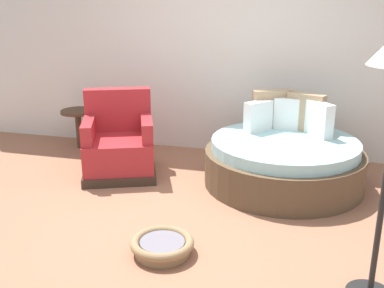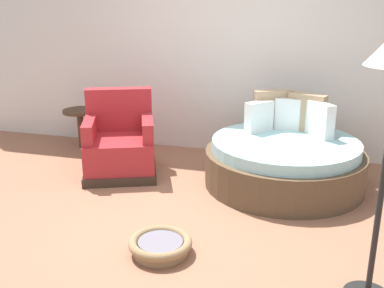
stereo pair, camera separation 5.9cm
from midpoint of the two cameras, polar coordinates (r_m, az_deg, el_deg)
The scene contains 6 objects.
ground_plane at distance 4.32m, azimuth -1.84°, elevation -9.30°, with size 8.00×8.00×0.02m, color #936047.
back_wall at distance 5.88m, azimuth 3.93°, elevation 13.42°, with size 8.00×0.12×3.01m, color silver.
round_daybed at distance 5.07m, azimuth 10.99°, elevation -1.91°, with size 1.70×1.70×0.94m.
red_armchair at distance 5.32m, azimuth -9.34°, elevation -0.18°, with size 1.04×1.04×0.94m.
pet_basket at distance 3.75m, azimuth -4.16°, elevation -12.43°, with size 0.51×0.51×0.13m.
side_table at distance 6.30m, azimuth -14.20°, elevation 3.27°, with size 0.44×0.44×0.52m.
Camera 1 is at (1.08, -3.68, 1.97)m, focal length 43.06 mm.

